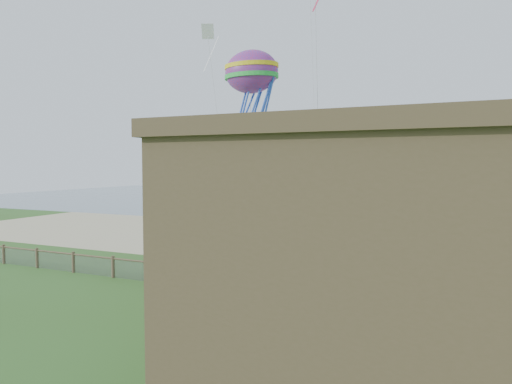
# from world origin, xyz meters

# --- Properties ---
(ground) EXTENTS (160.00, 160.00, 0.00)m
(ground) POSITION_xyz_m (0.00, 0.00, 0.00)
(ground) COLOR #365A1F
(ground) RESTS_ON ground
(sand_beach) EXTENTS (72.00, 20.00, 0.02)m
(sand_beach) POSITION_xyz_m (0.00, 22.00, 0.00)
(sand_beach) COLOR #C1B68B
(sand_beach) RESTS_ON ground
(ocean) EXTENTS (160.00, 68.00, 0.02)m
(ocean) POSITION_xyz_m (0.00, 66.00, 0.00)
(ocean) COLOR slate
(ocean) RESTS_ON ground
(chainlink_fence) EXTENTS (36.20, 0.20, 1.25)m
(chainlink_fence) POSITION_xyz_m (0.00, 6.00, 0.55)
(chainlink_fence) COLOR brown
(chainlink_fence) RESTS_ON ground
(motel) EXTENTS (15.00, 10.00, 7.00)m
(motel) POSITION_xyz_m (13.00, -1.00, 3.50)
(motel) COLOR brown
(motel) RESTS_ON ground
(motel_deck) EXTENTS (15.00, 2.00, 0.50)m
(motel_deck) POSITION_xyz_m (13.00, 5.00, 0.25)
(motel_deck) COLOR brown
(motel_deck) RESTS_ON ground
(picnic_table) EXTENTS (2.28, 1.92, 0.84)m
(picnic_table) POSITION_xyz_m (6.63, 2.41, 0.42)
(picnic_table) COLOR brown
(picnic_table) RESTS_ON ground
(octopus_kite) EXTENTS (3.94, 3.16, 7.18)m
(octopus_kite) POSITION_xyz_m (0.02, 11.73, 10.26)
(octopus_kite) COLOR red
(kite_white) EXTENTS (1.89, 2.37, 3.38)m
(kite_white) POSITION_xyz_m (-7.21, 19.00, 16.20)
(kite_white) COLOR white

